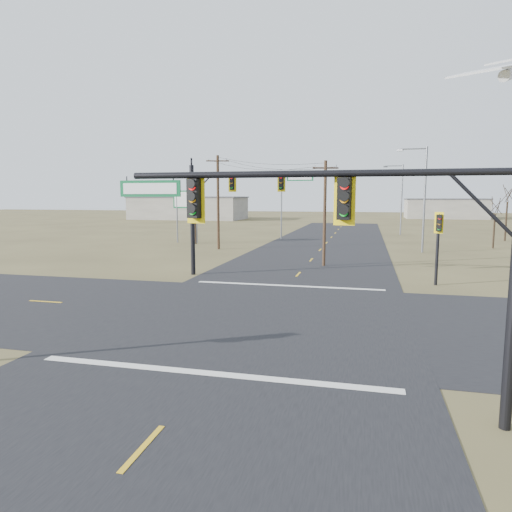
{
  "coord_description": "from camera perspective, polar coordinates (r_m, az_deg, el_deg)",
  "views": [
    {
      "loc": [
        4.76,
        -20.76,
        5.63
      ],
      "look_at": [
        -0.52,
        1.0,
        2.74
      ],
      "focal_mm": 32.0,
      "sensor_mm": 36.0,
      "label": 1
    }
  ],
  "objects": [
    {
      "name": "streetlight_a",
      "position": [
        49.53,
        20.09,
        7.33
      ],
      "size": [
        2.99,
        0.48,
        10.66
      ],
      "rotation": [
        0.0,
        0.0,
        -0.42
      ],
      "color": "slate",
      "rests_on": "ground"
    },
    {
      "name": "mast_arm_far",
      "position": [
        32.4,
        -3.35,
        7.39
      ],
      "size": [
        9.75,
        0.56,
        7.9
      ],
      "rotation": [
        0.0,
        0.0,
        0.33
      ],
      "color": "black",
      "rests_on": "ground"
    },
    {
      "name": "utility_pole_far",
      "position": [
        49.63,
        -4.76,
        6.85
      ],
      "size": [
        2.41,
        0.75,
        10.07
      ],
      "rotation": [
        0.0,
        0.0,
        0.26
      ],
      "color": "#422D1C",
      "rests_on": "ground"
    },
    {
      "name": "road_ew",
      "position": [
        22.02,
        0.72,
        -7.43
      ],
      "size": [
        160.0,
        14.0,
        0.02
      ],
      "primitive_type": "cube",
      "color": "black",
      "rests_on": "ground"
    },
    {
      "name": "streetlight_b",
      "position": [
        71.84,
        17.58,
        7.21
      ],
      "size": [
        2.92,
        0.41,
        10.45
      ],
      "rotation": [
        0.0,
        0.0,
        0.28
      ],
      "color": "slate",
      "rests_on": "ground"
    },
    {
      "name": "warehouse_left",
      "position": [
        119.49,
        -8.4,
        5.9
      ],
      "size": [
        28.0,
        14.0,
        5.5
      ],
      "primitive_type": "cube",
      "color": "#A29C8F",
      "rests_on": "ground"
    },
    {
      "name": "bare_tree_a",
      "position": [
        55.57,
        -7.62,
        6.96
      ],
      "size": [
        3.59,
        3.59,
        6.7
      ],
      "rotation": [
        0.0,
        0.0,
        0.4
      ],
      "color": "black",
      "rests_on": "ground"
    },
    {
      "name": "bare_tree_c",
      "position": [
        56.76,
        27.77,
        5.62
      ],
      "size": [
        2.69,
        2.69,
        6.04
      ],
      "rotation": [
        0.0,
        0.0,
        -0.05
      ],
      "color": "black",
      "rests_on": "ground"
    },
    {
      "name": "streetlight_c",
      "position": [
        61.56,
        3.38,
        6.75
      ],
      "size": [
        2.48,
        0.31,
        8.88
      ],
      "rotation": [
        0.0,
        0.0,
        -0.19
      ],
      "color": "slate",
      "rests_on": "ground"
    },
    {
      "name": "stop_bar_near",
      "position": [
        15.16,
        -5.85,
        -14.37
      ],
      "size": [
        12.0,
        0.4,
        0.01
      ],
      "primitive_type": "cube",
      "color": "silver",
      "rests_on": "road_ns"
    },
    {
      "name": "utility_pole_near",
      "position": [
        37.62,
        8.59,
        5.53
      ],
      "size": [
        2.03,
        0.76,
        8.56
      ],
      "rotation": [
        0.0,
        0.0,
        0.32
      ],
      "color": "#422D1C",
      "rests_on": "ground"
    },
    {
      "name": "highway_sign",
      "position": [
        57.01,
        -8.67,
        6.17
      ],
      "size": [
        3.44,
        0.17,
        6.44
      ],
      "rotation": [
        0.0,
        0.0,
        0.01
      ],
      "color": "slate",
      "rests_on": "ground"
    },
    {
      "name": "stop_bar_far",
      "position": [
        29.2,
        4.02,
        -3.72
      ],
      "size": [
        12.0,
        0.4,
        0.01
      ],
      "primitive_type": "cube",
      "color": "silver",
      "rests_on": "road_ns"
    },
    {
      "name": "bare_tree_b",
      "position": [
        65.87,
        -8.18,
        6.49
      ],
      "size": [
        2.74,
        2.74,
        5.89
      ],
      "rotation": [
        0.0,
        0.0,
        -0.21
      ],
      "color": "black",
      "rests_on": "ground"
    },
    {
      "name": "pedestal_signal_ne",
      "position": [
        31.13,
        21.85,
        2.73
      ],
      "size": [
        0.66,
        0.58,
        4.72
      ],
      "rotation": [
        0.0,
        0.0,
        -0.35
      ],
      "color": "black",
      "rests_on": "ground"
    },
    {
      "name": "road_ns",
      "position": [
        22.02,
        0.72,
        -7.42
      ],
      "size": [
        14.0,
        160.0,
        0.02
      ],
      "primitive_type": "cube",
      "color": "black",
      "rests_on": "ground"
    },
    {
      "name": "warehouse_mid",
      "position": [
        132.35,
        22.54,
        5.45
      ],
      "size": [
        20.0,
        12.0,
        5.0
      ],
      "primitive_type": "cube",
      "color": "#A29C8F",
      "rests_on": "ground"
    },
    {
      "name": "bare_tree_d",
      "position": [
        67.09,
        28.98,
        6.87
      ],
      "size": [
        3.67,
        3.67,
        7.61
      ],
      "rotation": [
        0.0,
        0.0,
        0.33
      ],
      "color": "black",
      "rests_on": "ground"
    },
    {
      "name": "mast_arm_near",
      "position": [
        11.71,
        11.92,
        4.0
      ],
      "size": [
        10.34,
        0.5,
        6.82
      ],
      "rotation": [
        0.0,
        0.0,
        -0.2
      ],
      "color": "black",
      "rests_on": "ground"
    },
    {
      "name": "ground",
      "position": [
        22.03,
        0.72,
        -7.45
      ],
      "size": [
        320.0,
        320.0,
        0.0
      ],
      "primitive_type": "plane",
      "color": "brown",
      "rests_on": "ground"
    }
  ]
}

